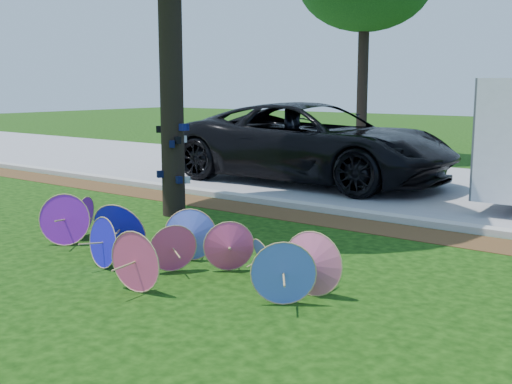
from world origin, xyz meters
TOP-DOWN VIEW (x-y plane):
  - ground at (0.00, 0.00)m, footprint 90.00×90.00m
  - mulch_strip at (0.00, 4.50)m, footprint 90.00×1.00m
  - curb at (0.00, 5.20)m, footprint 90.00×0.30m
  - street at (0.00, 9.35)m, footprint 90.00×8.00m
  - parasol_pile at (0.05, 0.47)m, footprint 5.32×1.85m
  - black_van at (-2.51, 8.34)m, footprint 7.38×3.49m

SIDE VIEW (x-z plane):
  - ground at x=0.00m, z-range 0.00..0.00m
  - mulch_strip at x=0.00m, z-range 0.00..0.01m
  - street at x=0.00m, z-range 0.00..0.01m
  - curb at x=0.00m, z-range 0.00..0.12m
  - parasol_pile at x=0.05m, z-range -0.05..0.81m
  - black_van at x=-2.51m, z-range 0.00..2.04m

